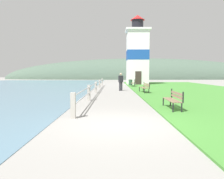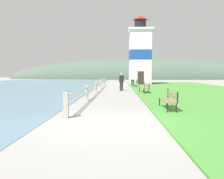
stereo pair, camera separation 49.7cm
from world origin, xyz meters
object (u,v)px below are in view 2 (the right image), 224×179
object	(u,v)px
park_bench_far	(136,82)
lighthouse	(140,54)
park_bench_midway	(145,87)
trash_bin	(133,83)
park_bench_near	(169,99)
person_strolling	(121,81)

from	to	relation	value
park_bench_far	lighthouse	xyz separation A→B (m)	(1.05, 5.62, 4.07)
park_bench_far	lighthouse	world-z (taller)	lighthouse
park_bench_midway	trash_bin	size ratio (longest dim) A/B	2.28
park_bench_far	trash_bin	world-z (taller)	park_bench_far
park_bench_midway	lighthouse	bearing A→B (deg)	-100.04
park_bench_near	lighthouse	xyz separation A→B (m)	(0.83, 23.31, 4.07)
park_bench_far	person_strolling	size ratio (longest dim) A/B	1.14
person_strolling	trash_bin	distance (m)	8.91
park_bench_midway	lighthouse	xyz separation A→B (m)	(0.92, 14.61, 4.07)
park_bench_near	lighthouse	world-z (taller)	lighthouse
park_bench_near	park_bench_midway	size ratio (longest dim) A/B	1.01
person_strolling	park_bench_near	bearing A→B (deg)	166.94
park_bench_midway	lighthouse	size ratio (longest dim) A/B	0.18
lighthouse	person_strolling	world-z (taller)	lighthouse
park_bench_midway	trash_bin	xyz separation A→B (m)	(-0.37, 11.19, -0.12)
park_bench_midway	lighthouse	world-z (taller)	lighthouse
park_bench_far	person_strolling	world-z (taller)	person_strolling
park_bench_midway	park_bench_far	distance (m)	8.99
park_bench_near	lighthouse	size ratio (longest dim) A/B	0.19
park_bench_near	person_strolling	size ratio (longest dim) A/B	1.11
lighthouse	park_bench_far	bearing A→B (deg)	-100.59
park_bench_far	trash_bin	bearing A→B (deg)	-76.11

